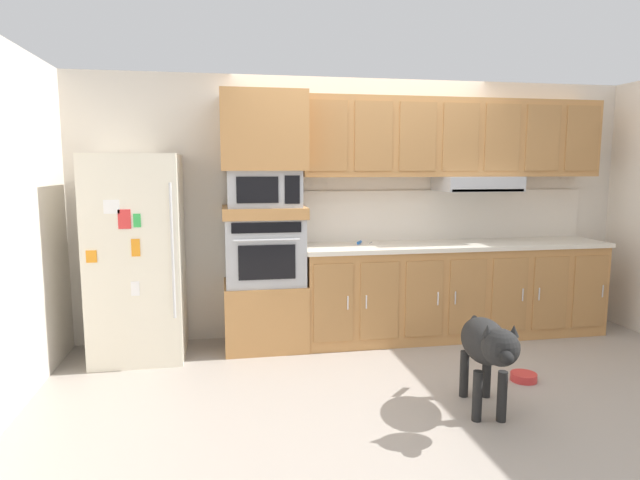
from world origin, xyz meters
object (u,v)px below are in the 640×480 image
Objects in this scene: dog_food_bowl at (524,377)px; microwave at (263,189)px; refrigerator at (137,257)px; built_in_oven at (264,250)px; dog at (487,346)px; screwdriver at (360,242)px.

microwave is at bearing 148.20° from dog_food_bowl.
microwave is (1.10, 0.07, 0.58)m from refrigerator.
microwave is at bearing 3.52° from refrigerator.
refrigerator is 2.51× the size of built_in_oven.
built_in_oven reaches higher than dog_food_bowl.
microwave is 2.35m from dog.
refrigerator is at bearing -110.31° from dog.
screwdriver is at bearing 6.90° from built_in_oven.
built_in_oven is 4.24× the size of screwdriver.
dog is at bearing -50.79° from microwave.
dog_food_bowl is (0.98, -1.30, -0.90)m from screwdriver.
refrigerator is 1.82× the size of dog.
screwdriver is (2.03, 0.18, 0.05)m from refrigerator.
microwave is 0.66× the size of dog.
microwave is 1.07m from screwdriver.
microwave is at bearing -0.77° from built_in_oven.
refrigerator is 3.32m from dog_food_bowl.
built_in_oven is 2.17m from dog.
built_in_oven is 0.94m from screwdriver.
refrigerator reaches higher than dog_food_bowl.
built_in_oven is at bearing -173.10° from screwdriver.
built_in_oven is at bearing -128.19° from dog.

